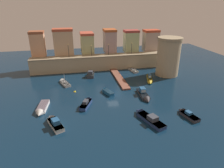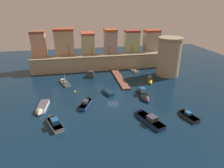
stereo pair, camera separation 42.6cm
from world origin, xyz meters
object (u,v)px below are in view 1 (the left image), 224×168
Objects in this scene: moored_boat_6 at (42,109)px; mooring_buoy_0 at (75,92)px; quay_lamp_2 at (109,48)px; moored_boat_7 at (107,92)px; moored_boat_9 at (147,117)px; moored_boat_1 at (144,95)px; moored_boat_5 at (54,122)px; fortress_tower at (168,56)px; moored_boat_3 at (150,79)px; moored_boat_10 at (131,69)px; quay_lamp_1 at (91,49)px; moored_boat_4 at (186,114)px; moored_boat_2 at (87,103)px; moored_boat_8 at (91,74)px; quay_lamp_0 at (68,48)px; quay_lamp_3 at (132,46)px; moored_boat_0 at (64,82)px.

moored_boat_6 is 9.84m from mooring_buoy_0.
quay_lamp_2 is 19.05m from moored_boat_7.
mooring_buoy_0 is at bearing 20.98° from moored_boat_9.
moored_boat_5 is (-18.83, -6.85, 0.04)m from moored_boat_1.
fortress_tower is 1.79× the size of moored_boat_6.
moored_boat_3 reaches higher than moored_boat_10.
quay_lamp_1 is at bearing -113.58° from moored_boat_3.
moored_boat_4 is 1.14× the size of moored_boat_7.
quay_lamp_1 reaches higher than moored_boat_1.
mooring_buoy_0 is at bearing -110.81° from quay_lamp_1.
fortress_tower is 1.43× the size of moored_boat_9.
moored_boat_2 is 6.75m from moored_boat_7.
fortress_tower is 17.65m from moored_boat_1.
moored_boat_3 is at bearing 154.12° from moored_boat_1.
moored_boat_2 is 17.05m from moored_boat_8.
mooring_buoy_0 is (-19.78, 14.80, -0.36)m from moored_boat_4.
quay_lamp_0 is 1.16× the size of quay_lamp_2.
moored_boat_5 is (-30.26, -19.36, -4.89)m from fortress_tower.
quay_lamp_1 is 0.57× the size of moored_boat_2.
quay_lamp_0 is at bearing -28.48° from moored_boat_5.
moored_boat_3 is 20.00m from mooring_buoy_0.
moored_boat_6 is 1.28× the size of moored_boat_8.
moored_boat_4 is at bearing -138.12° from moored_boat_8.
moored_boat_7 is 13.30m from moored_boat_9.
moored_boat_7 is (-12.53, -5.21, -0.09)m from moored_boat_3.
moored_boat_4 is 23.79m from moored_boat_5.
moored_boat_5 is 0.78× the size of moored_boat_9.
moored_boat_8 is at bearing -100.44° from quay_lamp_1.
moored_boat_10 is 22.11m from mooring_buoy_0.
quay_lamp_1 is 0.64× the size of moored_boat_4.
mooring_buoy_0 is (-26.33, -6.60, -5.39)m from fortress_tower.
quay_lamp_0 is at bearing 32.04° from moored_boat_2.
quay_lamp_3 is 21.74m from moored_boat_7.
quay_lamp_0 is 0.82× the size of moored_boat_8.
moored_boat_4 is at bearing 81.58° from moored_boat_6.
moored_boat_7 is at bearing 118.08° from moored_boat_6.
quay_lamp_3 is at bearing -57.62° from moored_boat_8.
moored_boat_2 is at bearing 133.70° from moored_boat_10.
quay_lamp_2 is 24.61m from moored_boat_2.
moored_boat_5 is (-23.69, -15.81, 0.01)m from moored_boat_3.
mooring_buoy_0 is at bearing 40.14° from moored_boat_4.
moored_boat_9 reaches higher than moored_boat_6.
mooring_buoy_0 is at bearing -125.71° from quay_lamp_2.
mooring_buoy_0 is at bearing -63.19° from moored_boat_3.
moored_boat_8 is at bearing -42.79° from quay_lamp_0.
moored_boat_5 is at bearing 131.80° from moored_boat_10.
quay_lamp_1 reaches higher than moored_boat_3.
quay_lamp_2 is (5.22, 0.00, 0.08)m from quay_lamp_1.
quay_lamp_3 is 34.31m from moored_boat_6.
quay_lamp_1 is at bearing -61.95° from moored_boat_0.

